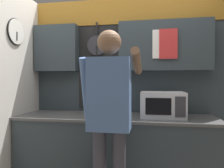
{
  "coord_description": "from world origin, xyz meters",
  "views": [
    {
      "loc": [
        0.4,
        -2.51,
        1.32
      ],
      "look_at": [
        -0.08,
        0.22,
        1.27
      ],
      "focal_mm": 35.0,
      "sensor_mm": 36.0,
      "label": 1
    }
  ],
  "objects_px": {
    "microwave": "(162,104)",
    "utensil_crock": "(116,108)",
    "knife_block": "(97,107)",
    "person": "(110,109)"
  },
  "relations": [
    {
      "from": "microwave",
      "to": "utensil_crock",
      "type": "height_order",
      "value": "utensil_crock"
    },
    {
      "from": "knife_block",
      "to": "utensil_crock",
      "type": "bearing_deg",
      "value": 0.27
    },
    {
      "from": "microwave",
      "to": "knife_block",
      "type": "relative_size",
      "value": 1.79
    },
    {
      "from": "microwave",
      "to": "knife_block",
      "type": "height_order",
      "value": "microwave"
    },
    {
      "from": "microwave",
      "to": "knife_block",
      "type": "distance_m",
      "value": 0.76
    },
    {
      "from": "microwave",
      "to": "person",
      "type": "relative_size",
      "value": 0.27
    },
    {
      "from": "microwave",
      "to": "utensil_crock",
      "type": "relative_size",
      "value": 1.41
    },
    {
      "from": "microwave",
      "to": "utensil_crock",
      "type": "xyz_separation_m",
      "value": [
        -0.53,
        0.0,
        -0.05
      ]
    },
    {
      "from": "knife_block",
      "to": "utensil_crock",
      "type": "height_order",
      "value": "utensil_crock"
    },
    {
      "from": "utensil_crock",
      "to": "person",
      "type": "relative_size",
      "value": 0.19
    }
  ]
}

